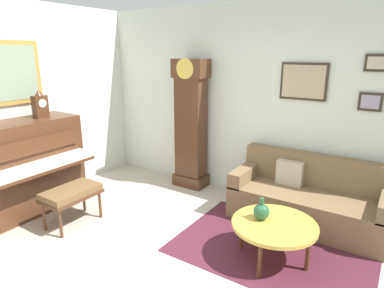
{
  "coord_description": "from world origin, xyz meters",
  "views": [
    {
      "loc": [
        1.93,
        -2.1,
        2.13
      ],
      "look_at": [
        -0.25,
        1.21,
        1.02
      ],
      "focal_mm": 31.0,
      "sensor_mm": 36.0,
      "label": 1
    }
  ],
  "objects_px": {
    "piano": "(26,167)",
    "couch": "(309,199)",
    "mantel_clock": "(40,105)",
    "grandfather_clock": "(191,128)",
    "green_jug": "(261,212)",
    "piano_bench": "(71,194)",
    "coffee_table": "(274,225)"
  },
  "relations": [
    {
      "from": "piano_bench",
      "to": "coffee_table",
      "type": "height_order",
      "value": "piano_bench"
    },
    {
      "from": "piano",
      "to": "coffee_table",
      "type": "xyz_separation_m",
      "value": [
        3.19,
        0.75,
        -0.24
      ]
    },
    {
      "from": "piano",
      "to": "couch",
      "type": "bearing_deg",
      "value": 28.38
    },
    {
      "from": "grandfather_clock",
      "to": "couch",
      "type": "bearing_deg",
      "value": -5.46
    },
    {
      "from": "grandfather_clock",
      "to": "coffee_table",
      "type": "bearing_deg",
      "value": -33.43
    },
    {
      "from": "mantel_clock",
      "to": "coffee_table",
      "type": "bearing_deg",
      "value": 7.88
    },
    {
      "from": "grandfather_clock",
      "to": "green_jug",
      "type": "bearing_deg",
      "value": -35.65
    },
    {
      "from": "piano",
      "to": "piano_bench",
      "type": "xyz_separation_m",
      "value": [
        0.8,
        0.08,
        -0.23
      ]
    },
    {
      "from": "piano",
      "to": "couch",
      "type": "xyz_separation_m",
      "value": [
        3.28,
        1.77,
        -0.32
      ]
    },
    {
      "from": "piano",
      "to": "grandfather_clock",
      "type": "bearing_deg",
      "value": 55.36
    },
    {
      "from": "piano_bench",
      "to": "coffee_table",
      "type": "distance_m",
      "value": 2.48
    },
    {
      "from": "piano",
      "to": "piano_bench",
      "type": "distance_m",
      "value": 0.84
    },
    {
      "from": "piano",
      "to": "piano_bench",
      "type": "bearing_deg",
      "value": 5.48
    },
    {
      "from": "coffee_table",
      "to": "green_jug",
      "type": "bearing_deg",
      "value": 179.86
    },
    {
      "from": "coffee_table",
      "to": "mantel_clock",
      "type": "xyz_separation_m",
      "value": [
        -3.19,
        -0.44,
        1.04
      ]
    },
    {
      "from": "couch",
      "to": "coffee_table",
      "type": "relative_size",
      "value": 2.16
    },
    {
      "from": "grandfather_clock",
      "to": "coffee_table",
      "type": "height_order",
      "value": "grandfather_clock"
    },
    {
      "from": "grandfather_clock",
      "to": "mantel_clock",
      "type": "bearing_deg",
      "value": -129.23
    },
    {
      "from": "grandfather_clock",
      "to": "green_jug",
      "type": "xyz_separation_m",
      "value": [
        1.69,
        -1.21,
        -0.46
      ]
    },
    {
      "from": "piano",
      "to": "green_jug",
      "type": "distance_m",
      "value": 3.13
    },
    {
      "from": "coffee_table",
      "to": "piano_bench",
      "type": "bearing_deg",
      "value": -164.33
    },
    {
      "from": "grandfather_clock",
      "to": "piano_bench",
      "type": "bearing_deg",
      "value": -106.3
    },
    {
      "from": "piano_bench",
      "to": "green_jug",
      "type": "relative_size",
      "value": 2.92
    },
    {
      "from": "piano",
      "to": "couch",
      "type": "relative_size",
      "value": 0.76
    },
    {
      "from": "piano_bench",
      "to": "mantel_clock",
      "type": "bearing_deg",
      "value": 164.07
    },
    {
      "from": "couch",
      "to": "mantel_clock",
      "type": "distance_m",
      "value": 3.76
    },
    {
      "from": "piano_bench",
      "to": "grandfather_clock",
      "type": "bearing_deg",
      "value": 73.7
    },
    {
      "from": "piano_bench",
      "to": "coffee_table",
      "type": "xyz_separation_m",
      "value": [
        2.39,
        0.67,
        -0.01
      ]
    },
    {
      "from": "piano",
      "to": "mantel_clock",
      "type": "height_order",
      "value": "mantel_clock"
    },
    {
      "from": "grandfather_clock",
      "to": "piano",
      "type": "bearing_deg",
      "value": -124.64
    },
    {
      "from": "green_jug",
      "to": "piano_bench",
      "type": "bearing_deg",
      "value": -163.36
    },
    {
      "from": "grandfather_clock",
      "to": "green_jug",
      "type": "distance_m",
      "value": 2.13
    }
  ]
}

